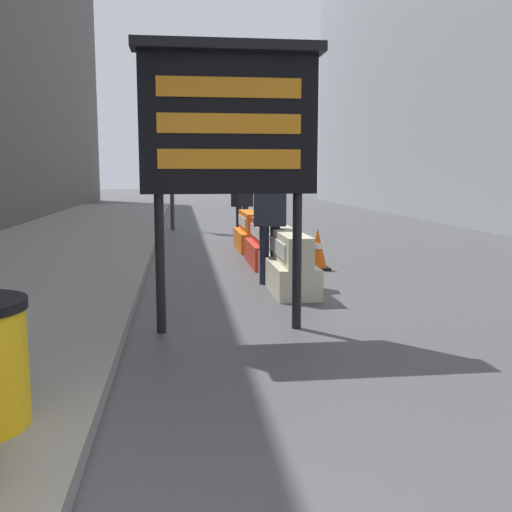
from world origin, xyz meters
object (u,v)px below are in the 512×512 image
(traffic_light_near_curb, at_px, (171,132))
(pedestrian_worker, at_px, (270,213))
(message_board, at_px, (229,123))
(traffic_cone_near, at_px, (318,249))
(jersey_barrier_red_striped, at_px, (266,245))
(pedestrian_passerby, at_px, (242,199))
(jersey_barrier_cream, at_px, (287,263))
(jersey_barrier_orange_near, at_px, (251,233))

(traffic_light_near_curb, height_order, pedestrian_worker, traffic_light_near_curb)
(message_board, xyz_separation_m, traffic_cone_near, (1.85, 3.86, -1.82))
(jersey_barrier_red_striped, distance_m, traffic_light_near_curb, 7.62)
(jersey_barrier_red_striped, xyz_separation_m, traffic_cone_near, (0.82, -0.64, -0.01))
(jersey_barrier_red_striped, height_order, traffic_light_near_curb, traffic_light_near_curb)
(jersey_barrier_red_striped, bearing_deg, traffic_cone_near, -37.94)
(message_board, height_order, traffic_light_near_curb, traffic_light_near_curb)
(traffic_light_near_curb, xyz_separation_m, pedestrian_passerby, (1.72, -3.30, -1.79))
(jersey_barrier_cream, distance_m, jersey_barrier_orange_near, 4.47)
(jersey_barrier_orange_near, xyz_separation_m, traffic_light_near_curb, (-1.76, 4.76, 2.47))
(jersey_barrier_cream, distance_m, jersey_barrier_red_striped, 2.24)
(jersey_barrier_cream, distance_m, pedestrian_passerby, 5.97)
(message_board, distance_m, jersey_barrier_orange_near, 7.05)
(jersey_barrier_cream, relative_size, traffic_cone_near, 2.86)
(jersey_barrier_red_striped, distance_m, jersey_barrier_orange_near, 2.24)
(pedestrian_worker, bearing_deg, jersey_barrier_red_striped, 90.02)
(traffic_cone_near, height_order, pedestrian_passerby, pedestrian_passerby)
(message_board, relative_size, pedestrian_worker, 1.62)
(jersey_barrier_cream, bearing_deg, jersey_barrier_orange_near, 90.00)
(jersey_barrier_cream, height_order, traffic_light_near_curb, traffic_light_near_curb)
(jersey_barrier_red_striped, relative_size, traffic_cone_near, 2.32)
(jersey_barrier_orange_near, bearing_deg, pedestrian_passerby, 91.82)
(traffic_cone_near, bearing_deg, jersey_barrier_red_striped, 142.06)
(jersey_barrier_red_striped, bearing_deg, pedestrian_passerby, 90.72)
(jersey_barrier_cream, height_order, pedestrian_worker, pedestrian_worker)
(jersey_barrier_cream, distance_m, traffic_cone_near, 1.80)
(jersey_barrier_cream, xyz_separation_m, pedestrian_passerby, (-0.05, 5.93, 0.68))
(traffic_cone_near, bearing_deg, jersey_barrier_orange_near, 105.91)
(message_board, bearing_deg, jersey_barrier_cream, 65.56)
(traffic_cone_near, bearing_deg, pedestrian_passerby, 101.31)
(traffic_cone_near, height_order, traffic_light_near_curb, traffic_light_near_curb)
(jersey_barrier_orange_near, relative_size, traffic_light_near_curb, 0.46)
(pedestrian_worker, bearing_deg, traffic_light_near_curb, 106.27)
(traffic_light_near_curb, bearing_deg, jersey_barrier_cream, -79.19)
(traffic_light_near_curb, distance_m, pedestrian_worker, 9.17)
(pedestrian_worker, bearing_deg, message_board, -101.04)
(traffic_light_near_curb, relative_size, pedestrian_passerby, 2.20)
(message_board, xyz_separation_m, pedestrian_worker, (0.82, 2.63, -1.09))
(jersey_barrier_red_striped, bearing_deg, message_board, -102.88)
(message_board, xyz_separation_m, pedestrian_passerby, (0.98, 8.19, -1.13))
(jersey_barrier_orange_near, height_order, traffic_light_near_curb, traffic_light_near_curb)
(jersey_barrier_cream, xyz_separation_m, traffic_cone_near, (0.82, 1.60, -0.01))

